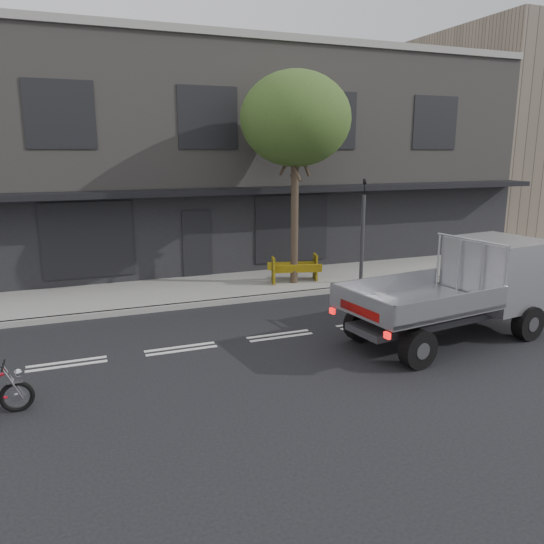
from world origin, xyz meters
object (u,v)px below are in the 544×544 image
Objects in this scene: street_tree at (295,120)px; construction_barrier at (298,270)px; traffic_light_pole at (362,237)px; flatbed_ute at (484,278)px.

street_tree is 4.19× the size of construction_barrier.
flatbed_ute is at bearing -84.22° from traffic_light_pole.
construction_barrier is at bearing -59.73° from street_tree.
construction_barrier is at bearing 159.29° from traffic_light_pole.
flatbed_ute is (0.49, -4.84, -0.29)m from traffic_light_pole.
flatbed_ute is at bearing -66.53° from construction_barrier.
street_tree is 4.23m from traffic_light_pole.
street_tree is 1.26× the size of flatbed_ute.
flatbed_ute reaches higher than construction_barrier.
construction_barrier is (-1.93, 0.73, -1.05)m from traffic_light_pole.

